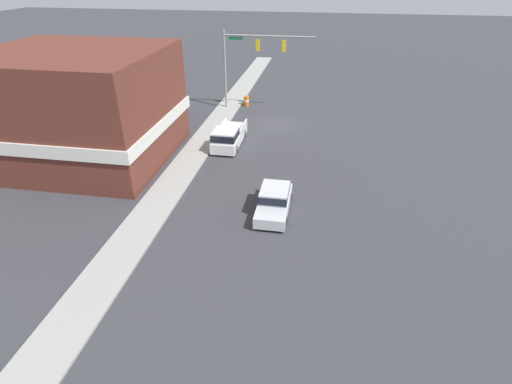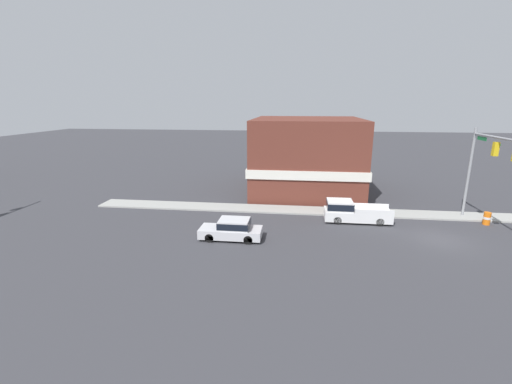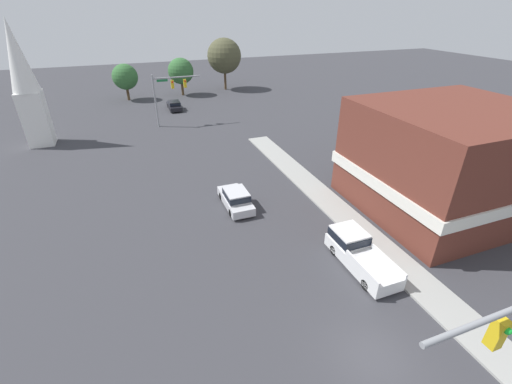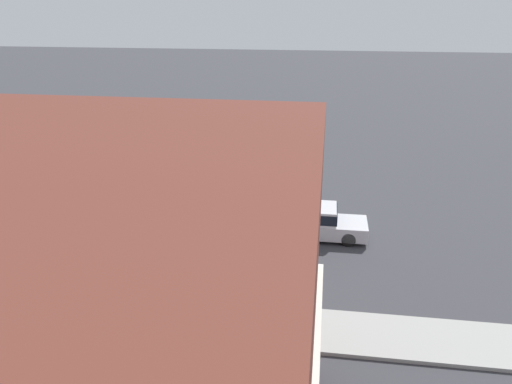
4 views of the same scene
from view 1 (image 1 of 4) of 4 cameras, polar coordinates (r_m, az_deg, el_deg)
ground_plane at (r=39.11m, az=2.88°, el=9.66°), size 200.00×200.00×0.00m
sidewalk_curb at (r=40.10m, az=-5.35°, el=10.20°), size 2.40×60.00×0.14m
near_signal_assembly at (r=41.93m, az=-0.67°, el=19.29°), size 9.08×0.49×7.87m
car_lead at (r=24.73m, az=2.63°, el=-1.12°), size 1.86×4.62×1.55m
pickup_truck_parked at (r=33.78m, az=-3.99°, el=7.90°), size 1.99×5.53×1.83m
construction_barrel at (r=44.32m, az=-1.39°, el=12.89°), size 0.57×0.57×1.06m
corner_brick_building at (r=33.59m, az=-23.79°, el=10.93°), size 13.10×12.07×8.21m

